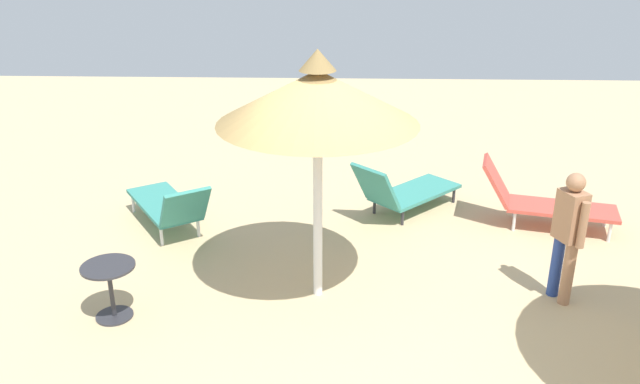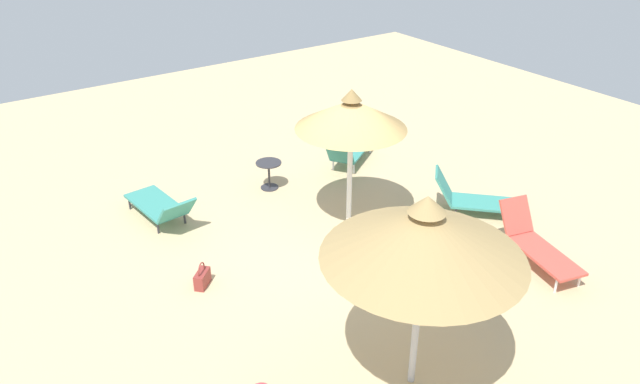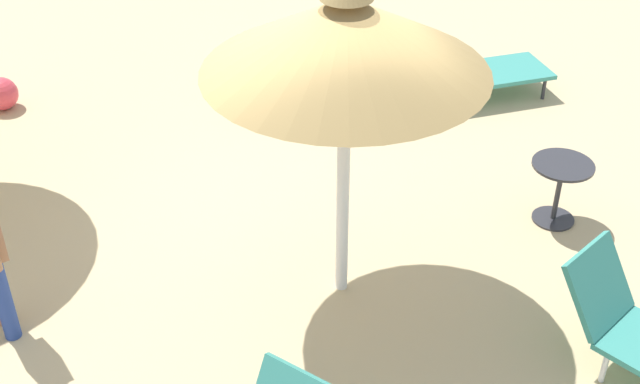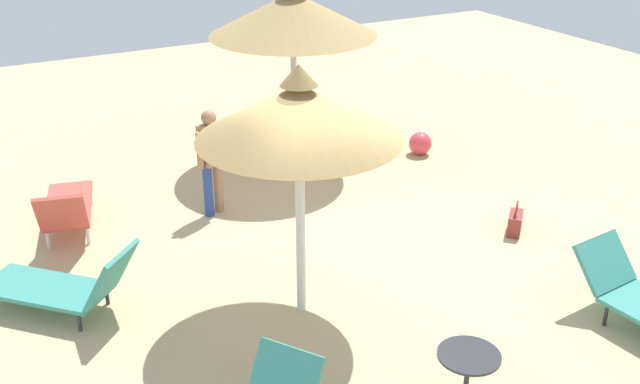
# 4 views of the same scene
# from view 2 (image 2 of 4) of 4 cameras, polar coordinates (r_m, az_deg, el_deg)

# --- Properties ---
(ground) EXTENTS (24.00, 24.00, 0.10)m
(ground) POSITION_cam_2_polar(r_m,az_deg,el_deg) (11.88, 1.40, -4.78)
(ground) COLOR tan
(parasol_umbrella_edge) EXTENTS (2.61, 2.61, 2.95)m
(parasol_umbrella_edge) POSITION_cam_2_polar(r_m,az_deg,el_deg) (7.62, 9.71, -3.95)
(parasol_umbrella_edge) COLOR #B2B2B7
(parasol_umbrella_edge) RESTS_ON ground
(parasol_umbrella_near_left) EXTENTS (2.12, 2.12, 2.81)m
(parasol_umbrella_near_left) POSITION_cam_2_polar(r_m,az_deg,el_deg) (11.46, 2.92, 7.20)
(parasol_umbrella_near_left) COLOR white
(parasol_umbrella_near_left) RESTS_ON ground
(lounge_chair_back) EXTENTS (0.88, 1.96, 0.79)m
(lounge_chair_back) POSITION_cam_2_polar(r_m,az_deg,el_deg) (12.73, -14.55, -1.24)
(lounge_chair_back) COLOR teal
(lounge_chair_back) RESTS_ON ground
(lounge_chair_far_left) EXTENTS (1.03, 1.94, 0.93)m
(lounge_chair_far_left) POSITION_cam_2_polar(r_m,az_deg,el_deg) (11.73, 19.46, -4.48)
(lounge_chair_far_left) COLOR #CC4C3F
(lounge_chair_far_left) RESTS_ON ground
(lounge_chair_front) EXTENTS (1.71, 1.73, 0.90)m
(lounge_chair_front) POSITION_cam_2_polar(r_m,az_deg,el_deg) (12.99, 13.97, -0.51)
(lounge_chair_front) COLOR teal
(lounge_chair_front) RESTS_ON ground
(lounge_chair_near_right) EXTENTS (1.89, 1.54, 0.88)m
(lounge_chair_near_right) POSITION_cam_2_polar(r_m,az_deg,el_deg) (14.65, 2.70, 3.85)
(lounge_chair_near_right) COLOR teal
(lounge_chair_near_right) RESTS_ON ground
(person_standing_far_right) EXTENTS (0.45, 0.32, 1.53)m
(person_standing_far_right) POSITION_cam_2_polar(r_m,az_deg,el_deg) (10.32, 11.97, -5.05)
(person_standing_far_right) COLOR #A57554
(person_standing_far_right) RESTS_ON ground
(handbag) EXTENTS (0.40, 0.39, 0.46)m
(handbag) POSITION_cam_2_polar(r_m,az_deg,el_deg) (10.79, -10.89, -7.86)
(handbag) COLOR maroon
(handbag) RESTS_ON ground
(side_table_round) EXTENTS (0.57, 0.57, 0.63)m
(side_table_round) POSITION_cam_2_polar(r_m,az_deg,el_deg) (13.61, -4.78, 2.00)
(side_table_round) COLOR #2D2D33
(side_table_round) RESTS_ON ground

